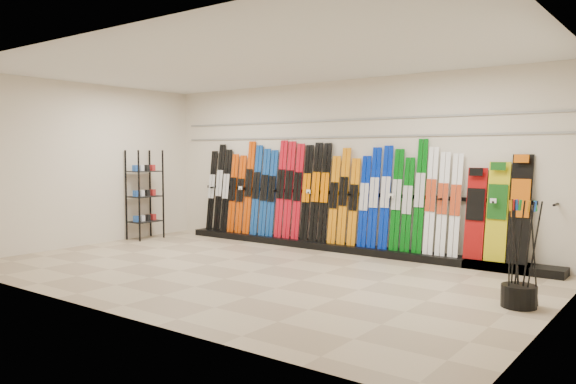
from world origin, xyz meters
The scene contains 13 objects.
floor centered at (0.00, 0.00, 0.00)m, with size 8.00×8.00×0.00m, color #9E896D.
back_wall centered at (0.00, 2.50, 1.50)m, with size 8.00×8.00×0.00m, color beige.
left_wall centered at (-4.00, 0.00, 1.50)m, with size 5.00×5.00×0.00m, color beige.
right_wall centered at (4.00, 0.00, 1.50)m, with size 5.00×5.00×0.00m, color beige.
ceiling centered at (0.00, 0.00, 3.00)m, with size 8.00×8.00×0.00m, color silver.
ski_rack_base centered at (0.22, 2.28, 0.06)m, with size 8.00×0.40×0.12m, color black.
skis centered at (-0.47, 2.34, 0.96)m, with size 5.38×0.25×1.84m.
snowboards centered at (2.79, 2.35, 0.86)m, with size 0.93×0.24×1.58m.
accessory_rack centered at (-3.75, 1.14, 0.89)m, with size 0.40×0.60×1.77m, color black.
pole_bin centered at (3.60, 0.37, 0.12)m, with size 0.39×0.39×0.25m, color black.
ski_poles centered at (3.61, 0.38, 0.61)m, with size 0.35×0.25×1.18m.
slatwall_rail_0 centered at (0.00, 2.48, 2.00)m, with size 7.60×0.02×0.03m, color gray.
slatwall_rail_1 centered at (0.00, 2.48, 2.30)m, with size 7.60×0.02×0.03m, color gray.
Camera 1 is at (5.21, -6.10, 1.72)m, focal length 35.00 mm.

